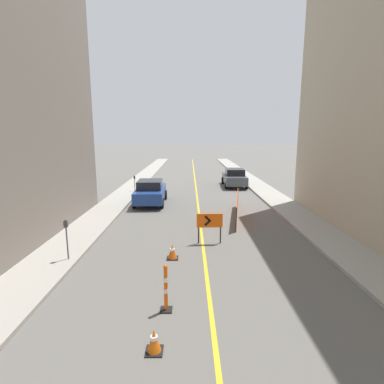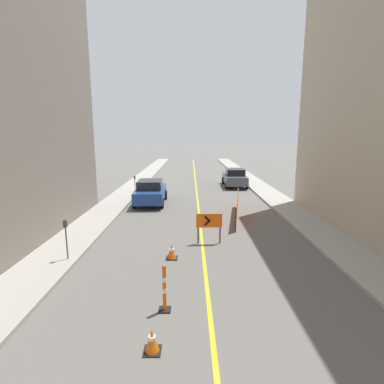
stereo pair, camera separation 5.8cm
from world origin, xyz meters
TOP-DOWN VIEW (x-y plane):
  - lane_stripe at (0.00, 31.65)m, footprint 0.12×63.29m
  - sidewalk_left at (-5.51, 31.65)m, footprint 1.95×63.29m
  - sidewalk_right at (5.51, 31.65)m, footprint 1.95×63.29m
  - traffic_cone_third at (-1.29, 12.82)m, footprint 0.37×0.37m
  - traffic_cone_fourth at (-1.18, 17.65)m, footprint 0.42×0.42m
  - delineator_post_rear at (-1.16, 14.33)m, footprint 0.31×0.31m
  - arrow_barricade_primary at (0.28, 19.24)m, footprint 1.08×0.10m
  - safety_mesh_fence at (2.07, 23.25)m, footprint 0.96×5.26m
  - parked_car_curb_near at (-3.13, 26.69)m, footprint 1.94×4.34m
  - parked_car_curb_mid at (3.42, 33.44)m, footprint 1.95×4.35m
  - parking_meter_near_curb at (-4.88, 17.35)m, footprint 0.12×0.11m
  - parking_meter_far_curb at (-4.88, 30.57)m, footprint 0.12×0.11m

SIDE VIEW (x-z plane):
  - lane_stripe at x=0.00m, z-range 0.00..0.01m
  - sidewalk_left at x=-5.51m, z-range 0.00..0.13m
  - sidewalk_right at x=5.51m, z-range 0.00..0.13m
  - traffic_cone_third at x=-1.29m, z-range 0.00..0.51m
  - traffic_cone_fourth at x=-1.18m, z-range 0.00..0.54m
  - delineator_post_rear at x=-1.16m, z-range -0.08..1.18m
  - safety_mesh_fence at x=2.07m, z-range 0.00..1.18m
  - parked_car_curb_near at x=-3.13m, z-range 0.00..1.59m
  - parked_car_curb_mid at x=3.42m, z-range 0.00..1.59m
  - arrow_barricade_primary at x=0.28m, z-range 0.28..1.57m
  - parking_meter_far_curb at x=-4.88m, z-range 0.39..1.62m
  - parking_meter_near_curb at x=-4.88m, z-range 0.42..1.88m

